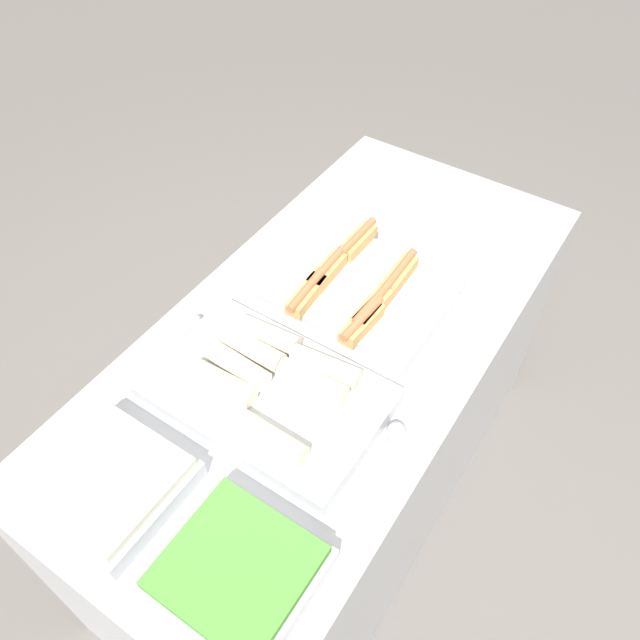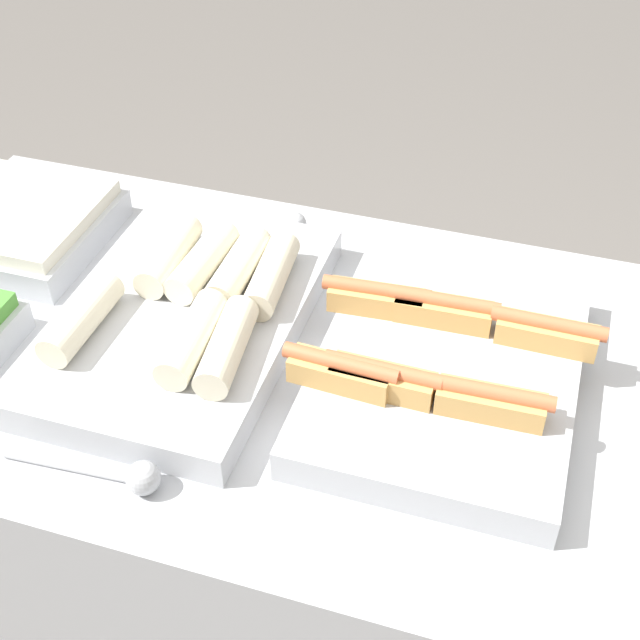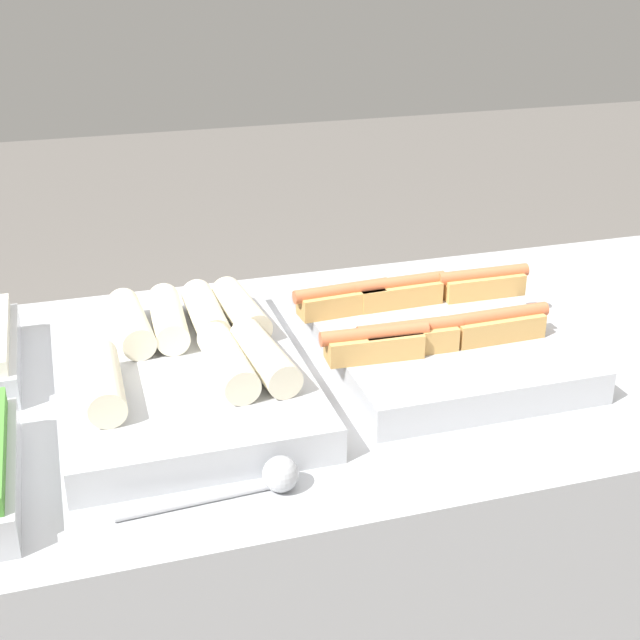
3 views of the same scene
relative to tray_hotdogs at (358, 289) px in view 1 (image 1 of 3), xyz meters
name	(u,v)px [view 1 (image 1 of 3)]	position (x,y,z in m)	size (l,w,h in m)	color
ground_plane	(328,493)	(-0.13, 0.00, -0.98)	(12.00, 12.00, 0.00)	slate
counter	(330,425)	(-0.13, 0.00, -0.51)	(1.65, 0.78, 0.94)	#B7BABF
tray_hotdogs	(358,289)	(0.00, 0.00, 0.00)	(0.41, 0.47, 0.10)	#B7BABF
tray_wraps	(269,389)	(-0.39, 0.00, 0.00)	(0.35, 0.53, 0.10)	#B7BABF
tray_side_front	(238,572)	(-0.76, -0.20, 0.00)	(0.27, 0.28, 0.07)	#B7BABF
tray_side_back	(111,482)	(-0.76, 0.13, 0.00)	(0.27, 0.28, 0.07)	#B7BABF
serving_spoon_near	(392,438)	(-0.34, -0.30, -0.01)	(0.22, 0.04, 0.04)	#B2B5BA
serving_spoon_far	(189,327)	(-0.34, 0.30, -0.01)	(0.22, 0.04, 0.04)	#B2B5BA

